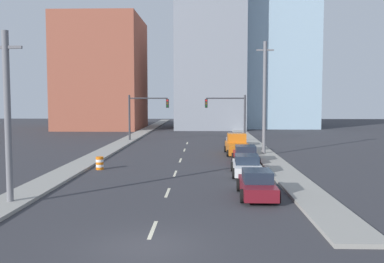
{
  "coord_description": "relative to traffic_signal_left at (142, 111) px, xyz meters",
  "views": [
    {
      "loc": [
        2.05,
        -14.62,
        5.18
      ],
      "look_at": [
        0.89,
        25.07,
        2.2
      ],
      "focal_mm": 40.0,
      "sensor_mm": 36.0,
      "label": 1
    }
  ],
  "objects": [
    {
      "name": "traffic_signal_right",
      "position": [
        11.18,
        0.0,
        0.0
      ],
      "size": [
        5.02,
        0.35,
        5.74
      ],
      "color": "#38383D",
      "rests_on": "ground"
    },
    {
      "name": "sedan_white",
      "position": [
        10.68,
        -23.35,
        -3.14
      ],
      "size": [
        2.21,
        4.77,
        1.38
      ],
      "rotation": [
        0.0,
        0.0,
        -0.03
      ],
      "color": "silver",
      "rests_on": "ground"
    },
    {
      "name": "lane_stripe_at_15m",
      "position": [
        5.72,
        -22.97,
        -3.78
      ],
      "size": [
        0.16,
        2.4,
        0.01
      ],
      "primitive_type": "cube",
      "color": "beige",
      "rests_on": "ground"
    },
    {
      "name": "building_brick_left",
      "position": [
        -10.44,
        23.52,
        5.97
      ],
      "size": [
        14.0,
        16.0,
        19.5
      ],
      "color": "#9E513D",
      "rests_on": "ground"
    },
    {
      "name": "pickup_truck_orange",
      "position": [
        10.87,
        -12.1,
        -3.01
      ],
      "size": [
        2.34,
        5.35,
        1.93
      ],
      "rotation": [
        0.0,
        0.0,
        0.02
      ],
      "color": "orange",
      "rests_on": "ground"
    },
    {
      "name": "lane_stripe_at_2m",
      "position": [
        5.72,
        -35.94,
        -3.78
      ],
      "size": [
        0.16,
        2.4,
        0.01
      ],
      "primitive_type": "cube",
      "color": "beige",
      "rests_on": "ground"
    },
    {
      "name": "sidewalk_left",
      "position": [
        -1.9,
        7.6,
        -3.7
      ],
      "size": [
        2.1,
        91.08,
        0.18
      ],
      "color": "gray",
      "rests_on": "ground"
    },
    {
      "name": "sedan_silver",
      "position": [
        11.1,
        -6.03,
        -3.09
      ],
      "size": [
        2.31,
        4.86,
        1.53
      ],
      "rotation": [
        0.0,
        0.0,
        -0.04
      ],
      "color": "#B2B2BC",
      "rests_on": "ground"
    },
    {
      "name": "sedan_maroon",
      "position": [
        10.57,
        -30.03,
        -3.12
      ],
      "size": [
        2.03,
        4.45,
        1.44
      ],
      "rotation": [
        0.0,
        0.0,
        -0.01
      ],
      "color": "maroon",
      "rests_on": "ground"
    },
    {
      "name": "lane_stripe_at_36m",
      "position": [
        5.72,
        -2.1,
        -3.78
      ],
      "size": [
        0.16,
        2.4,
        0.01
      ],
      "primitive_type": "cube",
      "color": "beige",
      "rests_on": "ground"
    },
    {
      "name": "sedan_red",
      "position": [
        11.12,
        -17.77,
        -3.13
      ],
      "size": [
        2.19,
        4.33,
        1.43
      ],
      "rotation": [
        0.0,
        0.0,
        -0.02
      ],
      "color": "red",
      "rests_on": "ground"
    },
    {
      "name": "traffic_signal_left",
      "position": [
        0.0,
        0.0,
        0.0
      ],
      "size": [
        5.02,
        0.35,
        5.74
      ],
      "color": "#38383D",
      "rests_on": "ground"
    },
    {
      "name": "utility_pole_right_mid",
      "position": [
        13.3,
        -12.84,
        1.59
      ],
      "size": [
        1.6,
        0.32,
        10.49
      ],
      "color": "slate",
      "rests_on": "ground"
    },
    {
      "name": "lane_stripe_at_29m",
      "position": [
        5.72,
        -9.04,
        -3.78
      ],
      "size": [
        0.16,
        2.4,
        0.01
      ],
      "primitive_type": "cube",
      "color": "beige",
      "rests_on": "ground"
    },
    {
      "name": "building_glass_right",
      "position": [
        21.39,
        31.52,
        11.58
      ],
      "size": [
        13.0,
        20.0,
        30.74
      ],
      "color": "#99B7CC",
      "rests_on": "ground"
    },
    {
      "name": "sidewalk_right",
      "position": [
        13.33,
        7.6,
        -3.7
      ],
      "size": [
        2.1,
        91.08,
        0.18
      ],
      "color": "gray",
      "rests_on": "ground"
    },
    {
      "name": "lane_stripe_at_9m",
      "position": [
        5.72,
        -29.13,
        -3.78
      ],
      "size": [
        0.16,
        2.4,
        0.01
      ],
      "primitive_type": "cube",
      "color": "beige",
      "rests_on": "ground"
    },
    {
      "name": "lane_stripe_at_21m",
      "position": [
        5.72,
        -16.46,
        -3.78
      ],
      "size": [
        0.16,
        2.4,
        0.01
      ],
      "primitive_type": "cube",
      "color": "beige",
      "rests_on": "ground"
    },
    {
      "name": "building_office_center",
      "position": [
        8.69,
        27.52,
        9.47
      ],
      "size": [
        12.0,
        20.0,
        26.51
      ],
      "color": "gray",
      "rests_on": "ground"
    },
    {
      "name": "ground_plane",
      "position": [
        5.72,
        -37.94,
        -3.79
      ],
      "size": [
        200.0,
        200.0,
        0.0
      ],
      "primitive_type": "plane",
      "color": "#333338"
    },
    {
      "name": "traffic_barrel",
      "position": [
        0.01,
        -21.43,
        -3.31
      ],
      "size": [
        0.56,
        0.56,
        0.95
      ],
      "color": "orange",
      "rests_on": "ground"
    },
    {
      "name": "utility_pole_left_near",
      "position": [
        -1.79,
        -32.1,
        0.57
      ],
      "size": [
        1.6,
        0.32,
        8.48
      ],
      "color": "slate",
      "rests_on": "ground"
    }
  ]
}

